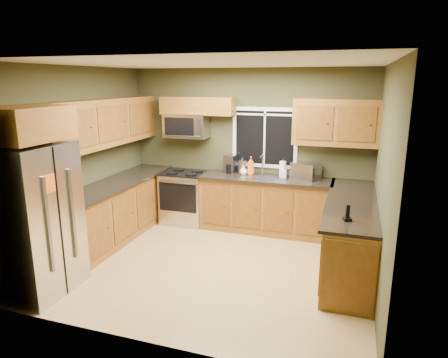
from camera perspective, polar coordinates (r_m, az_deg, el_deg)
The scene contains 29 objects.
floor at distance 5.69m, azimuth -1.62°, elevation -12.10°, with size 4.20×4.20×0.00m, color #B1894D.
ceiling at distance 5.12m, azimuth -1.84°, elevation 16.21°, with size 4.20×4.20×0.00m, color white.
back_wall at distance 6.93m, azimuth 3.39°, elevation 4.39°, with size 4.20×4.20×0.00m, color #3A391F.
front_wall at distance 3.66m, azimuth -11.42°, elevation -4.61°, with size 4.20×4.20×0.00m, color #3A391F.
left_wall at distance 6.26m, azimuth -20.11°, elevation 2.53°, with size 3.60×3.60×0.00m, color #3A391F.
right_wall at distance 4.95m, azimuth 21.79°, elevation -0.48°, with size 3.60×3.60×0.00m, color #3A391F.
window at distance 6.81m, azimuth 5.82°, elevation 5.90°, with size 1.12×0.03×1.02m.
base_cabinets_left at distance 6.68m, azimuth -14.94°, elevation -4.38°, with size 0.60×2.65×0.90m, color brown.
countertop_left at distance 6.54m, azimuth -15.01°, elevation -0.50°, with size 0.65×2.65×0.04m, color black.
base_cabinets_back at distance 6.76m, azimuth 6.02°, elevation -3.77°, with size 2.17×0.60×0.90m, color brown.
countertop_back at distance 6.61m, azimuth 6.08°, elevation 0.06°, with size 2.17×0.65×0.04m, color black.
base_cabinets_peninsula at distance 5.72m, azimuth 17.68°, elevation -7.71°, with size 0.60×2.52×0.90m.
countertop_peninsula at distance 5.58m, azimuth 17.78°, elevation -3.16°, with size 0.65×2.50×0.04m, color black.
upper_cabinets_left at distance 6.47m, azimuth -16.73°, elevation 7.71°, with size 0.33×2.65×0.72m, color brown.
upper_cabinets_back_left at distance 6.96m, azimuth -3.78°, elevation 10.39°, with size 1.30×0.33×0.30m, color brown.
upper_cabinets_back_right at distance 6.47m, azimuth 15.67°, elevation 7.79°, with size 1.30×0.33×0.72m, color brown.
upper_cabinet_over_fridge at distance 4.97m, azimuth -26.73°, elevation 7.08°, with size 0.72×0.90×0.38m, color brown.
refrigerator at distance 5.20m, azimuth -25.37°, elevation -5.35°, with size 0.74×0.90×1.80m.
range at distance 7.16m, azimuth -5.56°, elevation -2.58°, with size 0.76×0.69×0.94m.
microwave at distance 7.04m, azimuth -5.35°, elevation 7.62°, with size 0.76×0.41×0.42m.
sink at distance 6.64m, azimuth 5.15°, elevation 0.44°, with size 0.60×0.42×0.36m.
toaster_oven at distance 6.61m, azimuth 11.59°, elevation 1.19°, with size 0.50×0.46×0.26m.
coffee_maker at distance 6.89m, azimuth 0.94°, elevation 2.11°, with size 0.21×0.27×0.31m.
kettle at distance 6.85m, azimuth 2.62°, elevation 1.88°, with size 0.18×0.18×0.28m.
paper_towel_roll at distance 6.68m, azimuth 8.37°, elevation 1.44°, with size 0.13×0.13×0.28m.
soap_bottle_a at distance 6.74m, azimuth 3.86°, elevation 1.90°, with size 0.12×0.12×0.31m, color orange.
soap_bottle_b at distance 6.59m, azimuth 8.47°, elevation 1.05°, with size 0.09×0.09×0.20m, color white.
soap_bottle_c at distance 6.75m, azimuth 2.80°, elevation 1.28°, with size 0.12×0.12×0.16m, color white.
cordless_phone at distance 4.76m, azimuth 17.21°, elevation -5.07°, with size 0.11×0.11×0.19m.
Camera 1 is at (1.75, -4.80, 2.50)m, focal length 32.00 mm.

